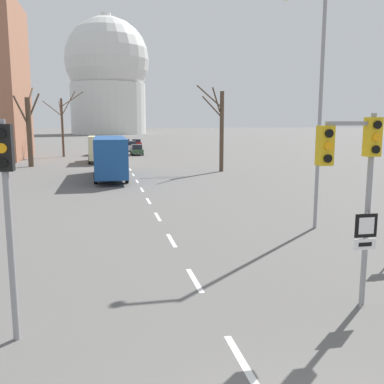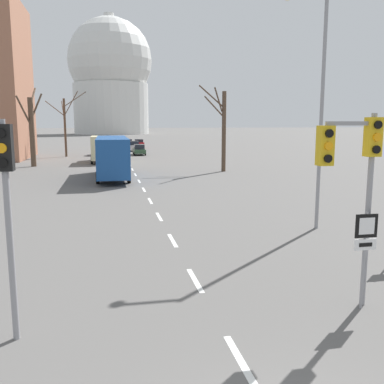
{
  "view_description": "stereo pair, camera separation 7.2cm",
  "coord_description": "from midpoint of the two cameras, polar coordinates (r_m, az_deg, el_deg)",
  "views": [
    {
      "loc": [
        -2.56,
        -4.32,
        4.7
      ],
      "look_at": [
        -0.41,
        6.09,
        2.97
      ],
      "focal_mm": 40.0,
      "sensor_mm": 36.0,
      "label": 1
    },
    {
      "loc": [
        -2.49,
        -4.34,
        4.7
      ],
      "look_at": [
        -0.41,
        6.09,
        2.97
      ],
      "focal_mm": 40.0,
      "sensor_mm": 36.0,
      "label": 2
    }
  ],
  "objects": [
    {
      "name": "capitol_dome",
      "position": [
        188.27,
        -10.8,
        14.91
      ],
      "size": [
        34.7,
        34.7,
        49.01
      ],
      "color": "silver",
      "rests_on": "ground_plane"
    },
    {
      "name": "sedan_mid_centre",
      "position": [
        64.16,
        -12.37,
        5.58
      ],
      "size": [
        1.8,
        3.81,
        1.7
      ],
      "color": "navy",
      "rests_on": "ground_plane"
    },
    {
      "name": "sedan_near_right",
      "position": [
        63.67,
        -7.02,
        5.62
      ],
      "size": [
        1.74,
        4.21,
        1.55
      ],
      "color": "#2D4C33",
      "rests_on": "ground_plane"
    },
    {
      "name": "lane_stripe_12",
      "position": [
        61.76,
        -8.91,
        4.76
      ],
      "size": [
        0.16,
        2.0,
        0.01
      ],
      "primitive_type": "cube",
      "color": "silver",
      "rests_on": "ground_plane"
    },
    {
      "name": "street_lamp_right",
      "position": [
        19.49,
        16.3,
        12.55
      ],
      "size": [
        2.01,
        0.36,
        9.96
      ],
      "color": "gray",
      "rests_on": "ground_plane"
    },
    {
      "name": "lane_stripe_4",
      "position": [
        26.08,
        -5.52,
        -1.19
      ],
      "size": [
        0.16,
        2.0,
        0.01
      ],
      "primitive_type": "cube",
      "color": "silver",
      "rests_on": "ground_plane"
    },
    {
      "name": "delivery_truck",
      "position": [
        52.52,
        -11.93,
        5.76
      ],
      "size": [
        2.44,
        7.2,
        3.14
      ],
      "color": "#333842",
      "rests_on": "ground_plane"
    },
    {
      "name": "sedan_far_left",
      "position": [
        82.25,
        -7.09,
        6.45
      ],
      "size": [
        1.87,
        4.02,
        1.62
      ],
      "color": "maroon",
      "rests_on": "ground_plane"
    },
    {
      "name": "lane_stripe_2",
      "position": [
        17.37,
        -2.49,
        -6.46
      ],
      "size": [
        0.16,
        2.0,
        0.01
      ],
      "primitive_type": "cube",
      "color": "silver",
      "rests_on": "ground_plane"
    },
    {
      "name": "lane_stripe_9",
      "position": [
        48.33,
        -8.22,
        3.56
      ],
      "size": [
        0.16,
        2.0,
        0.01
      ],
      "primitive_type": "cube",
      "color": "silver",
      "rests_on": "ground_plane"
    },
    {
      "name": "lane_stripe_5",
      "position": [
        30.5,
        -6.37,
        0.32
      ],
      "size": [
        0.16,
        2.0,
        0.01
      ],
      "primitive_type": "cube",
      "color": "silver",
      "rests_on": "ground_plane"
    },
    {
      "name": "lane_stripe_8",
      "position": [
        43.86,
        -7.9,
        2.99
      ],
      "size": [
        0.16,
        2.0,
        0.01
      ],
      "primitive_type": "cube",
      "color": "silver",
      "rests_on": "ground_plane"
    },
    {
      "name": "sedan_far_right",
      "position": [
        78.92,
        -8.56,
        6.35
      ],
      "size": [
        1.85,
        4.1,
        1.76
      ],
      "color": "silver",
      "rests_on": "ground_plane"
    },
    {
      "name": "lane_stripe_6",
      "position": [
        34.94,
        -7.01,
        1.44
      ],
      "size": [
        0.16,
        2.0,
        0.01
      ],
      "primitive_type": "cube",
      "color": "silver",
      "rests_on": "ground_plane"
    },
    {
      "name": "lane_stripe_10",
      "position": [
        52.8,
        -8.49,
        4.02
      ],
      "size": [
        0.16,
        2.0,
        0.01
      ],
      "primitive_type": "cube",
      "color": "silver",
      "rests_on": "ground_plane"
    },
    {
      "name": "lane_stripe_0",
      "position": [
        9.23,
        6.73,
        -21.42
      ],
      "size": [
        0.16,
        2.0,
        0.01
      ],
      "primitive_type": "cube",
      "color": "silver",
      "rests_on": "ground_plane"
    },
    {
      "name": "lane_stripe_11",
      "position": [
        57.28,
        -8.72,
        4.42
      ],
      "size": [
        0.16,
        2.0,
        0.01
      ],
      "primitive_type": "cube",
      "color": "silver",
      "rests_on": "ground_plane"
    },
    {
      "name": "traffic_signal_near_left",
      "position": [
        9.66,
        -23.33,
        0.37
      ],
      "size": [
        0.36,
        0.34,
        4.77
      ],
      "color": "gray",
      "rests_on": "ground_plane"
    },
    {
      "name": "bare_tree_right_near",
      "position": [
        41.66,
        4.15,
        8.56
      ],
      "size": [
        2.35,
        4.32,
        8.37
      ],
      "color": "brown",
      "rests_on": "ground_plane"
    },
    {
      "name": "route_sign_post",
      "position": [
        11.59,
        22.25,
        -6.36
      ],
      "size": [
        0.6,
        0.08,
        2.52
      ],
      "color": "gray",
      "rests_on": "ground_plane"
    },
    {
      "name": "city_bus",
      "position": [
        37.02,
        -10.54,
        4.97
      ],
      "size": [
        2.66,
        10.8,
        3.48
      ],
      "color": "#19478C",
      "rests_on": "ground_plane"
    },
    {
      "name": "bare_tree_left_near",
      "position": [
        49.38,
        -20.54,
        7.93
      ],
      "size": [
        2.37,
        4.36,
        8.56
      ],
      "color": "brown",
      "rests_on": "ground_plane"
    },
    {
      "name": "sedan_near_left",
      "position": [
        72.71,
        -7.73,
        6.1
      ],
      "size": [
        1.89,
        3.94,
        1.67
      ],
      "color": "#B7B7BC",
      "rests_on": "ground_plane"
    },
    {
      "name": "lane_stripe_3",
      "position": [
        21.7,
        -4.31,
        -3.3
      ],
      "size": [
        0.16,
        2.0,
        0.01
      ],
      "primitive_type": "cube",
      "color": "silver",
      "rests_on": "ground_plane"
    },
    {
      "name": "lane_stripe_1",
      "position": [
        13.16,
        0.57,
        -11.67
      ],
      "size": [
        0.16,
        2.0,
        0.01
      ],
      "primitive_type": "cube",
      "color": "silver",
      "rests_on": "ground_plane"
    },
    {
      "name": "lane_stripe_7",
      "position": [
        39.4,
        -7.51,
        2.3
      ],
      "size": [
        0.16,
        2.0,
        0.01
      ],
      "primitive_type": "cube",
      "color": "silver",
      "rests_on": "ground_plane"
    },
    {
      "name": "traffic_signal_near_right",
      "position": [
        11.28,
        21.12,
        3.66
      ],
      "size": [
        1.63,
        0.34,
        4.93
      ],
      "color": "gray",
      "rests_on": "ground_plane"
    },
    {
      "name": "bare_tree_left_far",
      "position": [
        62.52,
        -16.5,
        8.73
      ],
      "size": [
        5.66,
        2.34,
        9.07
      ],
      "color": "brown",
      "rests_on": "ground_plane"
    }
  ]
}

